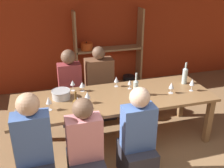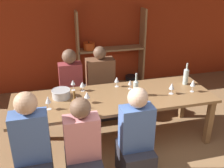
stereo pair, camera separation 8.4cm
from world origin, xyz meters
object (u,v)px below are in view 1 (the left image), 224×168
at_px(wine_bottle_green, 136,87).
at_px(person_far_a, 100,91).
at_px(wine_glass_white_b, 116,80).
at_px(wine_glass_white_e, 130,83).
at_px(person_near_a, 137,146).
at_px(person_near_b, 36,160).
at_px(wine_glass_white_d, 49,101).
at_px(wine_glass_red_b, 16,112).
at_px(wine_glass_red_c, 171,86).
at_px(wine_glass_white_c, 82,85).
at_px(shelf_unit, 108,62).
at_px(wine_glass_red_a, 78,100).
at_px(wine_glass_empty_b, 192,82).
at_px(wine_glass_empty_a, 87,95).
at_px(wine_bottle_amber, 76,107).
at_px(mixing_bowl, 61,94).
at_px(wine_glass_white_a, 73,83).
at_px(person_far_b, 71,95).
at_px(cell_phone, 22,104).
at_px(dining_table, 114,102).
at_px(person_near_c, 85,157).
at_px(wine_bottle_dark, 185,75).

bearing_deg(wine_bottle_green, person_far_a, 109.85).
relative_size(wine_glass_white_b, person_far_a, 0.13).
xyz_separation_m(wine_bottle_green, wine_glass_white_e, (-0.01, 0.22, -0.03)).
relative_size(person_near_a, person_near_b, 0.94).
relative_size(wine_glass_white_d, person_near_b, 0.14).
relative_size(wine_glass_red_b, wine_glass_red_c, 0.96).
height_order(wine_bottle_green, wine_glass_white_c, wine_bottle_green).
bearing_deg(person_near_b, wine_glass_red_b, 110.85).
xyz_separation_m(shelf_unit, wine_glass_white_e, (-0.14, -1.75, 0.27)).
distance_m(wine_glass_red_a, wine_glass_empty_b, 1.66).
bearing_deg(wine_bottle_green, wine_glass_empty_a, -175.52).
distance_m(wine_glass_red_c, person_near_b, 2.02).
xyz_separation_m(wine_glass_white_c, person_far_a, (0.38, 0.54, -0.39)).
bearing_deg(wine_glass_red_b, person_near_a, -20.18).
height_order(wine_bottle_green, wine_bottle_amber, wine_bottle_amber).
bearing_deg(mixing_bowl, wine_glass_white_a, 45.89).
xyz_separation_m(wine_glass_red_a, wine_glass_red_c, (1.33, 0.09, -0.00)).
distance_m(wine_glass_white_a, wine_glass_white_e, 0.82).
bearing_deg(wine_glass_white_b, wine_glass_red_a, -141.82).
distance_m(shelf_unit, wine_glass_empty_b, 2.19).
xyz_separation_m(wine_glass_red_a, person_far_b, (0.02, 0.96, -0.38)).
bearing_deg(wine_glass_white_e, cell_phone, -177.44).
bearing_deg(dining_table, mixing_bowl, 167.11).
distance_m(mixing_bowl, wine_glass_empty_b, 1.85).
bearing_deg(person_far_a, person_near_c, 71.30).
bearing_deg(person_far_b, wine_glass_red_b, 54.60).
distance_m(wine_bottle_dark, person_far_b, 1.82).
bearing_deg(wine_glass_white_d, person_far_a, 48.37).
relative_size(wine_glass_white_b, wine_glass_white_e, 1.11).
distance_m(wine_bottle_dark, wine_glass_white_c, 1.55).
xyz_separation_m(shelf_unit, wine_bottle_green, (-0.13, -1.97, 0.30)).
bearing_deg(person_near_c, wine_bottle_dark, 28.30).
bearing_deg(mixing_bowl, wine_glass_red_c, -10.05).
distance_m(wine_glass_red_a, person_far_b, 1.04).
height_order(mixing_bowl, wine_bottle_amber, wine_bottle_amber).
bearing_deg(wine_glass_white_e, wine_bottle_green, -87.78).
bearing_deg(wine_glass_white_e, wine_glass_white_c, 171.06).
height_order(wine_glass_white_b, cell_phone, wine_glass_white_b).
relative_size(dining_table, wine_glass_empty_b, 14.99).
bearing_deg(wine_glass_white_e, shelf_unit, 85.40).
relative_size(wine_bottle_amber, wine_glass_empty_b, 1.80).
distance_m(wine_glass_empty_a, wine_glass_white_c, 0.38).
bearing_deg(wine_bottle_dark, wine_glass_red_c, -144.63).
bearing_deg(shelf_unit, person_far_a, -112.05).
bearing_deg(cell_phone, person_near_b, -81.00).
height_order(shelf_unit, wine_glass_red_a, shelf_unit).
bearing_deg(wine_glass_white_c, wine_glass_empty_a, -89.78).
height_order(wine_glass_white_b, wine_glass_white_d, wine_glass_white_d).
bearing_deg(person_near_a, wine_glass_red_b, 159.82).
bearing_deg(wine_glass_red_c, wine_bottle_green, 170.96).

